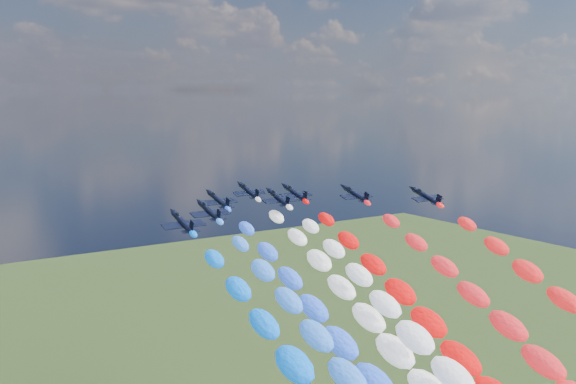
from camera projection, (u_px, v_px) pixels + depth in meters
jet_0 at (182, 222)px, 122.28m from camera, size 7.84×10.70×5.38m
jet_1 at (209, 211)px, 133.48m from camera, size 8.10×10.89×5.38m
jet_2 at (218, 200)px, 147.14m from camera, size 8.43×11.12×5.38m
jet_3 at (278, 198)px, 149.48m from camera, size 7.94×10.78×5.38m
jet_4 at (249, 191)px, 159.98m from camera, size 7.94×10.78×5.38m
jet_5 at (295, 193)px, 156.89m from camera, size 8.45×11.14×5.38m
jet_6 at (355, 194)px, 155.16m from camera, size 8.28×11.02×5.38m
jet_7 at (426, 196)px, 151.85m from camera, size 8.23×10.99×5.38m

